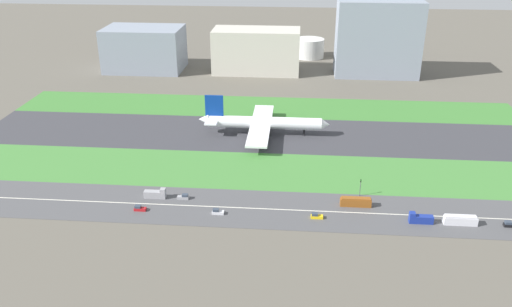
{
  "coord_description": "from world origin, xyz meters",
  "views": [
    {
      "loc": [
        18.05,
        -242.45,
        100.02
      ],
      "look_at": [
        0.85,
        -36.5,
        6.0
      ],
      "focal_mm": 36.87,
      "sensor_mm": 36.0,
      "label": 1
    }
  ],
  "objects_px": {
    "traffic_light": "(360,186)",
    "office_tower": "(378,38)",
    "bus_1": "(356,202)",
    "hangar_building": "(256,51)",
    "car_0": "(316,216)",
    "terminal_building": "(144,49)",
    "car_3": "(217,212)",
    "truck_1": "(420,219)",
    "car_1": "(510,224)",
    "fuel_tank_east": "(382,48)",
    "truck_0": "(156,194)",
    "fuel_tank_west": "(309,48)",
    "airliner": "(261,123)",
    "fuel_tank_centre": "(348,50)",
    "car_2": "(184,197)",
    "bus_0": "(460,220)",
    "car_4": "(140,208)"
  },
  "relations": [
    {
      "from": "truck_1",
      "to": "car_0",
      "type": "height_order",
      "value": "truck_1"
    },
    {
      "from": "truck_1",
      "to": "truck_0",
      "type": "distance_m",
      "value": 98.93
    },
    {
      "from": "traffic_light",
      "to": "fuel_tank_centre",
      "type": "distance_m",
      "value": 219.32
    },
    {
      "from": "traffic_light",
      "to": "hangar_building",
      "type": "distance_m",
      "value": 182.75
    },
    {
      "from": "bus_1",
      "to": "fuel_tank_centre",
      "type": "distance_m",
      "value": 227.47
    },
    {
      "from": "airliner",
      "to": "car_1",
      "type": "height_order",
      "value": "airliner"
    },
    {
      "from": "car_1",
      "to": "truck_0",
      "type": "height_order",
      "value": "truck_0"
    },
    {
      "from": "car_0",
      "to": "hangar_building",
      "type": "bearing_deg",
      "value": -78.91
    },
    {
      "from": "truck_1",
      "to": "car_1",
      "type": "height_order",
      "value": "truck_1"
    },
    {
      "from": "bus_1",
      "to": "bus_0",
      "type": "distance_m",
      "value": 37.12
    },
    {
      "from": "car_4",
      "to": "car_3",
      "type": "bearing_deg",
      "value": -180.0
    },
    {
      "from": "truck_0",
      "to": "truck_1",
      "type": "bearing_deg",
      "value": -5.8
    },
    {
      "from": "office_tower",
      "to": "terminal_building",
      "type": "bearing_deg",
      "value": 180.0
    },
    {
      "from": "car_4",
      "to": "car_0",
      "type": "bearing_deg",
      "value": -180.0
    },
    {
      "from": "car_2",
      "to": "fuel_tank_centre",
      "type": "relative_size",
      "value": 0.24
    },
    {
      "from": "car_0",
      "to": "fuel_tank_east",
      "type": "xyz_separation_m",
      "value": [
        54.45,
        237.0,
        7.07
      ]
    },
    {
      "from": "hangar_building",
      "to": "office_tower",
      "type": "height_order",
      "value": "office_tower"
    },
    {
      "from": "car_1",
      "to": "office_tower",
      "type": "height_order",
      "value": "office_tower"
    },
    {
      "from": "airliner",
      "to": "hangar_building",
      "type": "height_order",
      "value": "hangar_building"
    },
    {
      "from": "terminal_building",
      "to": "hangar_building",
      "type": "height_order",
      "value": "hangar_building"
    },
    {
      "from": "terminal_building",
      "to": "office_tower",
      "type": "distance_m",
      "value": 160.31
    },
    {
      "from": "terminal_building",
      "to": "hangar_building",
      "type": "bearing_deg",
      "value": 0.0
    },
    {
      "from": "car_4",
      "to": "car_2",
      "type": "relative_size",
      "value": 1.0
    },
    {
      "from": "fuel_tank_east",
      "to": "office_tower",
      "type": "bearing_deg",
      "value": -103.31
    },
    {
      "from": "fuel_tank_centre",
      "to": "hangar_building",
      "type": "bearing_deg",
      "value": -145.9
    },
    {
      "from": "truck_1",
      "to": "fuel_tank_west",
      "type": "height_order",
      "value": "fuel_tank_west"
    },
    {
      "from": "bus_0",
      "to": "fuel_tank_centre",
      "type": "distance_m",
      "value": 238.05
    },
    {
      "from": "truck_1",
      "to": "fuel_tank_east",
      "type": "distance_m",
      "value": 237.74
    },
    {
      "from": "truck_1",
      "to": "hangar_building",
      "type": "relative_size",
      "value": 0.14
    },
    {
      "from": "truck_1",
      "to": "car_3",
      "type": "xyz_separation_m",
      "value": [
        -72.82,
        0.0,
        -0.75
      ]
    },
    {
      "from": "car_3",
      "to": "fuel_tank_east",
      "type": "height_order",
      "value": "fuel_tank_east"
    },
    {
      "from": "car_3",
      "to": "car_0",
      "type": "bearing_deg",
      "value": -180.0
    },
    {
      "from": "truck_0",
      "to": "car_3",
      "type": "distance_m",
      "value": 27.5
    },
    {
      "from": "airliner",
      "to": "hangar_building",
      "type": "relative_size",
      "value": 1.1
    },
    {
      "from": "car_0",
      "to": "bus_1",
      "type": "bearing_deg",
      "value": -146.14
    },
    {
      "from": "car_2",
      "to": "fuel_tank_west",
      "type": "xyz_separation_m",
      "value": [
        50.18,
        227.0,
        6.18
      ]
    },
    {
      "from": "car_4",
      "to": "traffic_light",
      "type": "xyz_separation_m",
      "value": [
        82.42,
        17.99,
        3.37
      ]
    },
    {
      "from": "bus_1",
      "to": "hangar_building",
      "type": "distance_m",
      "value": 189.88
    },
    {
      "from": "car_0",
      "to": "fuel_tank_centre",
      "type": "distance_m",
      "value": 238.81
    },
    {
      "from": "truck_0",
      "to": "car_0",
      "type": "height_order",
      "value": "truck_0"
    },
    {
      "from": "car_0",
      "to": "car_1",
      "type": "bearing_deg",
      "value": -180.0
    },
    {
      "from": "traffic_light",
      "to": "office_tower",
      "type": "distance_m",
      "value": 177.23
    },
    {
      "from": "car_0",
      "to": "terminal_building",
      "type": "xyz_separation_m",
      "value": [
        -116.18,
        192.0,
        13.84
      ]
    },
    {
      "from": "traffic_light",
      "to": "car_3",
      "type": "bearing_deg",
      "value": -161.34
    },
    {
      "from": "car_4",
      "to": "fuel_tank_centre",
      "type": "bearing_deg",
      "value": -111.64
    },
    {
      "from": "car_0",
      "to": "car_3",
      "type": "bearing_deg",
      "value": 0.0
    },
    {
      "from": "car_4",
      "to": "car_0",
      "type": "height_order",
      "value": "same"
    },
    {
      "from": "car_3",
      "to": "fuel_tank_west",
      "type": "xyz_separation_m",
      "value": [
        35.47,
        237.0,
        6.18
      ]
    },
    {
      "from": "car_1",
      "to": "bus_0",
      "type": "bearing_deg",
      "value": 0.0
    },
    {
      "from": "bus_1",
      "to": "office_tower",
      "type": "relative_size",
      "value": 0.21
    }
  ]
}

